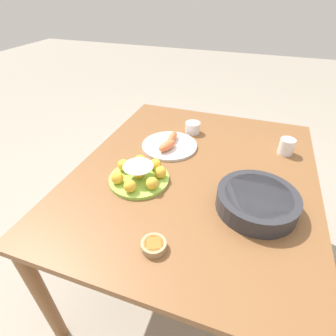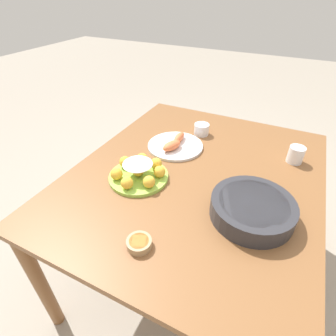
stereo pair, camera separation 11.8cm
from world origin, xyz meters
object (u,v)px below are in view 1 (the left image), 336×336
(dining_table, at_px, (194,184))
(serving_bowl, at_px, (257,201))
(seafood_platter, at_px, (169,145))
(cup_far, at_px, (286,147))
(cake_plate, at_px, (139,174))
(sauce_bowl, at_px, (154,245))
(cup_near, at_px, (193,128))

(dining_table, distance_m, serving_bowl, 0.36)
(seafood_platter, bearing_deg, cup_far, 103.15)
(cake_plate, xyz_separation_m, serving_bowl, (0.01, 0.50, 0.01))
(cup_far, bearing_deg, cake_plate, -53.94)
(serving_bowl, height_order, sauce_bowl, serving_bowl)
(cake_plate, xyz_separation_m, seafood_platter, (-0.31, 0.03, -0.02))
(seafood_platter, xyz_separation_m, cup_near, (-0.20, 0.07, 0.02))
(dining_table, height_order, seafood_platter, seafood_platter)
(serving_bowl, xyz_separation_m, cup_near, (-0.53, -0.40, -0.01))
(cup_far, bearing_deg, sauce_bowl, -28.74)
(cake_plate, xyz_separation_m, cup_near, (-0.51, 0.11, -0.00))
(seafood_platter, height_order, cup_near, cup_near)
(dining_table, height_order, sauce_bowl, sauce_bowl)
(seafood_platter, relative_size, cup_near, 3.48)
(serving_bowl, xyz_separation_m, cup_far, (-0.46, 0.11, 0.00))
(cake_plate, relative_size, serving_bowl, 0.86)
(cake_plate, distance_m, cup_near, 0.52)
(cake_plate, distance_m, sauce_bowl, 0.38)
(dining_table, xyz_separation_m, cup_near, (-0.36, -0.11, 0.12))
(sauce_bowl, xyz_separation_m, cup_far, (-0.77, 0.42, 0.03))
(cake_plate, relative_size, cup_far, 3.24)
(cake_plate, bearing_deg, seafood_platter, 173.84)
(serving_bowl, relative_size, seafood_platter, 1.06)
(cake_plate, xyz_separation_m, cup_far, (-0.45, 0.62, 0.01))
(sauce_bowl, height_order, cup_far, cup_far)
(seafood_platter, height_order, cup_far, cup_far)
(cup_near, bearing_deg, serving_bowl, 36.96)
(dining_table, bearing_deg, seafood_platter, -130.60)
(serving_bowl, bearing_deg, cake_plate, -91.47)
(sauce_bowl, relative_size, seafood_platter, 0.29)
(sauce_bowl, xyz_separation_m, seafood_platter, (-0.63, -0.16, -0.00))
(cup_far, bearing_deg, dining_table, -53.79)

